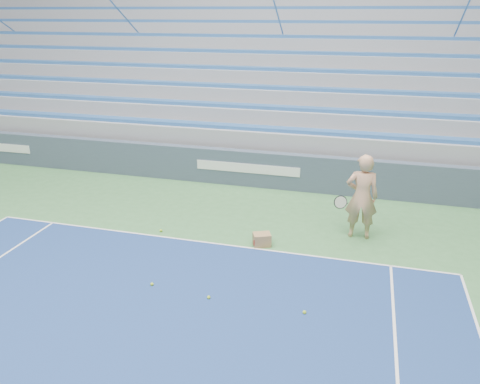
% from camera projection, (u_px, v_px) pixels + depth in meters
% --- Properties ---
extents(sponsor_barrier, '(30.00, 0.32, 1.10)m').
position_uv_depth(sponsor_barrier, '(249.00, 168.00, 14.26)').
color(sponsor_barrier, '#3B495B').
rests_on(sponsor_barrier, ground).
extents(bleachers, '(31.00, 9.15, 7.30)m').
position_uv_depth(bleachers, '(284.00, 82.00, 18.76)').
color(bleachers, gray).
rests_on(bleachers, ground).
extents(tennis_player, '(0.99, 0.88, 2.04)m').
position_uv_depth(tennis_player, '(362.00, 197.00, 10.80)').
color(tennis_player, tan).
rests_on(tennis_player, ground).
extents(ball_box, '(0.48, 0.43, 0.29)m').
position_uv_depth(ball_box, '(262.00, 240.00, 10.69)').
color(ball_box, '#957348').
rests_on(ball_box, ground).
extents(tennis_ball_0, '(0.07, 0.07, 0.07)m').
position_uv_depth(tennis_ball_0, '(152.00, 284.00, 9.15)').
color(tennis_ball_0, '#ACD32B').
rests_on(tennis_ball_0, ground).
extents(tennis_ball_1, '(0.07, 0.07, 0.07)m').
position_uv_depth(tennis_ball_1, '(304.00, 312.00, 8.30)').
color(tennis_ball_1, '#ACD32B').
rests_on(tennis_ball_1, ground).
extents(tennis_ball_2, '(0.07, 0.07, 0.07)m').
position_uv_depth(tennis_ball_2, '(161.00, 231.00, 11.39)').
color(tennis_ball_2, '#ACD32B').
rests_on(tennis_ball_2, ground).
extents(tennis_ball_3, '(0.07, 0.07, 0.07)m').
position_uv_depth(tennis_ball_3, '(209.00, 297.00, 8.73)').
color(tennis_ball_3, '#ACD32B').
rests_on(tennis_ball_3, ground).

